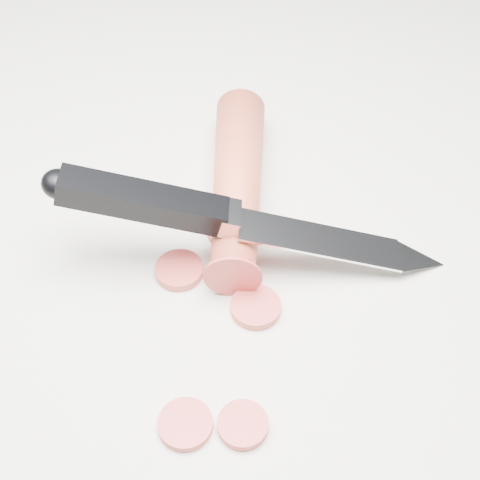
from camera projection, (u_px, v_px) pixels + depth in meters
name	position (u px, v px, depth m)	size (l,w,h in m)	color
ground	(202.00, 253.00, 0.47)	(2.40, 2.40, 0.00)	silver
carrot	(237.00, 183.00, 0.49)	(0.03, 0.03, 0.17)	#D04329
carrot_slice_0	(233.00, 229.00, 0.49)	(0.04, 0.04, 0.01)	red
carrot_slice_1	(243.00, 425.00, 0.39)	(0.03, 0.03, 0.01)	red
carrot_slice_2	(179.00, 270.00, 0.46)	(0.03, 0.03, 0.01)	red
carrot_slice_3	(256.00, 307.00, 0.44)	(0.03, 0.03, 0.01)	red
carrot_slice_4	(185.00, 424.00, 0.39)	(0.03, 0.03, 0.01)	red
kitchen_knife	(253.00, 219.00, 0.44)	(0.26, 0.14, 0.08)	silver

